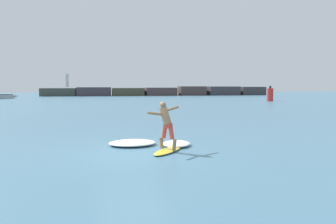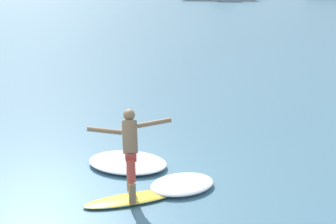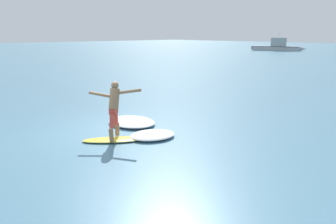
{
  "view_description": "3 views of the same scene",
  "coord_description": "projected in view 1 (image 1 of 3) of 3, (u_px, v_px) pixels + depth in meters",
  "views": [
    {
      "loc": [
        -0.96,
        -11.1,
        2.31
      ],
      "look_at": [
        1.4,
        1.45,
        1.26
      ],
      "focal_mm": 35.0,
      "sensor_mm": 36.0,
      "label": 1
    },
    {
      "loc": [
        6.74,
        -8.09,
        4.42
      ],
      "look_at": [
        0.83,
        1.74,
        1.28
      ],
      "focal_mm": 60.0,
      "sensor_mm": 36.0,
      "label": 2
    },
    {
      "loc": [
        8.87,
        -5.2,
        3.11
      ],
      "look_at": [
        1.7,
        1.54,
        0.72
      ],
      "focal_mm": 35.0,
      "sensor_mm": 36.0,
      "label": 3
    }
  ],
  "objects": [
    {
      "name": "surfer",
      "position": [
        166.0,
        121.0,
        11.36
      ],
      "size": [
        1.29,
        1.05,
        1.66
      ],
      "color": "#8F6B4A",
      "rests_on": "surfboard"
    },
    {
      "name": "wave_foam_at_tail",
      "position": [
        132.0,
        143.0,
        12.61
      ],
      "size": [
        1.9,
        1.54,
        0.19
      ],
      "color": "white",
      "rests_on": "ground"
    },
    {
      "name": "wave_foam_at_nose",
      "position": [
        176.0,
        144.0,
        12.48
      ],
      "size": [
        1.47,
        1.66,
        0.17
      ],
      "color": "white",
      "rests_on": "ground"
    },
    {
      "name": "rock_jetty_breakwater",
      "position": [
        162.0,
        91.0,
        73.98
      ],
      "size": [
        50.77,
        4.82,
        4.8
      ],
      "color": "#3E413B",
      "rests_on": "ground"
    },
    {
      "name": "surfboard",
      "position": [
        168.0,
        150.0,
        11.41
      ],
      "size": [
        1.57,
        1.89,
        0.22
      ],
      "color": "yellow",
      "rests_on": "ground"
    },
    {
      "name": "channel_marker_buoy",
      "position": [
        270.0,
        95.0,
        47.46
      ],
      "size": [
        0.89,
        0.89,
        2.22
      ],
      "color": "red",
      "rests_on": "ground"
    },
    {
      "name": "ground_plane",
      "position": [
        136.0,
        153.0,
        11.24
      ],
      "size": [
        200.0,
        200.0,
        0.0
      ],
      "primitive_type": "plane",
      "color": "teal"
    }
  ]
}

